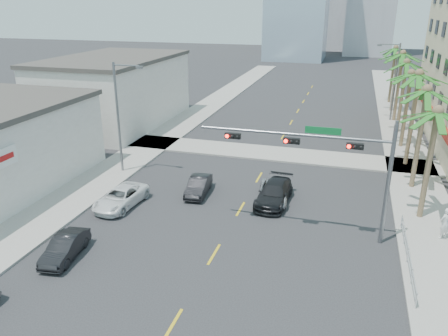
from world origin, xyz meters
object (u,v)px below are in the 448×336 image
at_px(car_lane_left, 198,186).
at_px(traffic_signal_mast, 331,157).
at_px(car_parked_far, 121,197).
at_px(car_lane_right, 274,193).
at_px(car_lane_center, 273,193).
at_px(car_parked_mid, 65,247).
at_px(pedestrian, 445,223).

bearing_deg(car_lane_left, traffic_signal_mast, -27.09).
distance_m(car_parked_far, car_lane_left, 5.67).
bearing_deg(car_lane_right, car_lane_center, 114.50).
bearing_deg(traffic_signal_mast, car_lane_right, 135.76).
height_order(car_parked_mid, car_lane_right, car_lane_right).
height_order(traffic_signal_mast, car_parked_far, traffic_signal_mast).
relative_size(car_lane_right, pedestrian, 2.55).
distance_m(car_parked_mid, car_lane_left, 11.04).
relative_size(car_parked_far, car_lane_left, 1.23).
relative_size(car_lane_center, pedestrian, 2.26).
xyz_separation_m(car_lane_left, car_lane_right, (5.62, 0.03, 0.09)).
bearing_deg(car_lane_left, car_lane_center, -1.97).
height_order(car_parked_mid, car_lane_left, car_lane_left).
xyz_separation_m(car_parked_far, car_lane_right, (10.08, 3.53, 0.07)).
height_order(car_parked_mid, pedestrian, pedestrian).
bearing_deg(car_parked_far, car_lane_right, 23.99).
bearing_deg(traffic_signal_mast, car_lane_center, 134.23).
bearing_deg(car_parked_far, traffic_signal_mast, 4.05).
bearing_deg(pedestrian, car_parked_mid, -15.99).
distance_m(car_parked_mid, car_lane_center, 14.34).
bearing_deg(car_parked_far, pedestrian, 8.14).
distance_m(traffic_signal_mast, car_lane_right, 6.83).
distance_m(traffic_signal_mast, pedestrian, 7.96).
bearing_deg(car_lane_left, car_parked_far, -147.68).
xyz_separation_m(traffic_signal_mast, pedestrian, (6.78, 1.40, -3.93)).
distance_m(car_lane_right, pedestrian, 10.81).
distance_m(car_lane_left, pedestrian, 16.35).
height_order(car_parked_far, pedestrian, pedestrian).
bearing_deg(car_lane_right, traffic_signal_mast, -41.58).
bearing_deg(car_lane_left, pedestrian, -13.79).
height_order(car_parked_mid, car_parked_far, car_parked_far).
bearing_deg(car_lane_right, car_lane_left, -177.07).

